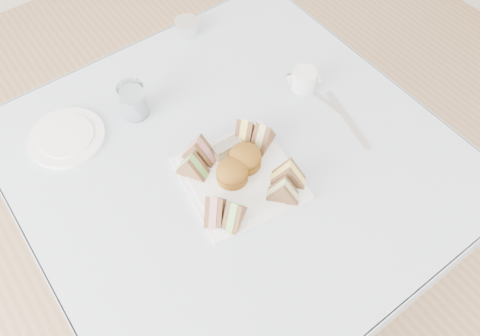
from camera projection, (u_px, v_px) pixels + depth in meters
floor at (236, 267)px, 1.79m from camera, size 4.00×4.00×0.00m
table at (235, 224)px, 1.48m from camera, size 0.90×0.90×0.74m
tablecloth at (234, 156)px, 1.17m from camera, size 1.02×1.02×0.01m
serving_plate at (240, 178)px, 1.13m from camera, size 0.30×0.30×0.01m
sandwich_fl_a at (215, 205)px, 1.04m from camera, size 0.09×0.08×0.07m
sandwich_fl_b at (235, 212)px, 1.03m from camera, size 0.08×0.07×0.07m
sandwich_fr_a at (289, 172)px, 1.08m from camera, size 0.09×0.09×0.07m
sandwich_fr_b at (283, 189)px, 1.06m from camera, size 0.08×0.08×0.07m
sandwich_bl_a at (192, 164)px, 1.10m from camera, size 0.07×0.09×0.07m
sandwich_bl_b at (199, 148)px, 1.12m from camera, size 0.08×0.09×0.08m
sandwich_br_a at (263, 134)px, 1.15m from camera, size 0.09×0.07×0.08m
sandwich_br_b at (245, 130)px, 1.15m from camera, size 0.09×0.08×0.08m
scone_left at (232, 172)px, 1.10m from camera, size 0.08×0.08×0.05m
scone_right at (245, 158)px, 1.12m from camera, size 0.09×0.09×0.05m
pastry_slice at (227, 148)px, 1.15m from camera, size 0.07×0.03×0.03m
side_plate at (67, 137)px, 1.20m from camera, size 0.24×0.24×0.01m
water_glass at (133, 101)px, 1.21m from camera, size 0.08×0.08×0.10m
tea_strainer at (187, 28)px, 1.41m from camera, size 0.10×0.10×0.04m
knife at (348, 120)px, 1.23m from camera, size 0.07×0.21×0.00m
fork at (323, 100)px, 1.27m from camera, size 0.03×0.20×0.00m
creamer_jug at (304, 80)px, 1.28m from camera, size 0.09×0.09×0.06m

